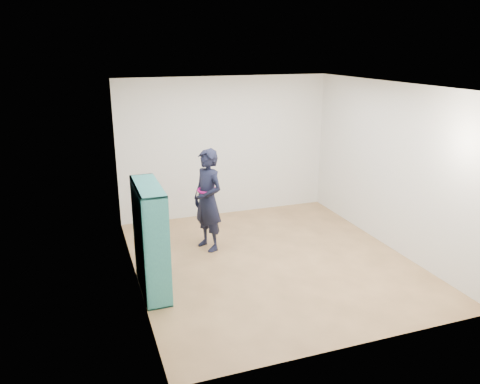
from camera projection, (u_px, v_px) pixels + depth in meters
name	position (u px, v px, depth m)	size (l,w,h in m)	color
floor	(271.00, 260.00, 7.10)	(4.50, 4.50, 0.00)	brown
ceiling	(275.00, 85.00, 6.32)	(4.50, 4.50, 0.00)	white
wall_left	(132.00, 192.00, 6.07)	(0.02, 4.50, 2.60)	silver
wall_right	(390.00, 167.00, 7.34)	(0.02, 4.50, 2.60)	silver
wall_back	(225.00, 147.00, 8.73)	(4.00, 0.02, 2.60)	silver
wall_front	(362.00, 235.00, 4.68)	(4.00, 0.02, 2.60)	silver
bookshelf	(149.00, 241.00, 6.05)	(0.32, 1.09, 1.45)	teal
person	(208.00, 200.00, 7.29)	(0.58, 0.69, 1.62)	black
smartphone	(198.00, 194.00, 7.23)	(0.04, 0.08, 0.13)	silver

